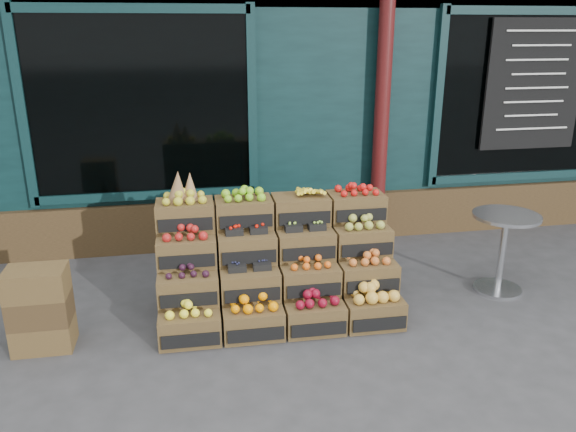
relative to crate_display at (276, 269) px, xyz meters
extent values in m
plane|color=#363638|center=(0.37, -0.43, -0.42)|extent=(60.00, 60.00, 0.00)
cube|color=black|center=(0.37, 4.77, 1.98)|extent=(12.00, 6.00, 4.80)
cube|color=black|center=(0.37, 1.82, 1.08)|extent=(12.00, 0.12, 3.00)
cube|color=#3D2C18|center=(0.37, 1.75, -0.12)|extent=(12.00, 0.18, 0.60)
cube|color=black|center=(-1.23, 1.75, 1.33)|extent=(2.40, 0.06, 2.00)
cube|color=black|center=(3.57, 1.75, 1.33)|extent=(2.40, 0.06, 2.00)
cylinder|color=#450F10|center=(1.57, 1.62, 1.18)|extent=(0.18, 0.18, 3.20)
cube|color=black|center=(3.57, 1.67, 1.48)|extent=(1.30, 0.04, 1.60)
cube|color=#513D1F|center=(-0.83, -0.42, -0.29)|extent=(0.54, 0.38, 0.26)
cube|color=black|center=(-0.83, -0.62, -0.31)|extent=(0.49, 0.03, 0.12)
cube|color=yellow|center=(-0.83, -0.42, -0.11)|extent=(0.43, 0.29, 0.09)
cube|color=#513D1F|center=(-0.28, -0.43, -0.29)|extent=(0.54, 0.38, 0.26)
cube|color=black|center=(-0.28, -0.63, -0.31)|extent=(0.49, 0.03, 0.12)
cube|color=orange|center=(-0.28, -0.43, -0.11)|extent=(0.43, 0.29, 0.09)
cube|color=#513D1F|center=(0.27, -0.45, -0.29)|extent=(0.54, 0.38, 0.26)
cube|color=black|center=(0.27, -0.64, -0.31)|extent=(0.49, 0.03, 0.12)
cube|color=maroon|center=(0.27, -0.45, -0.11)|extent=(0.43, 0.29, 0.10)
cube|color=#513D1F|center=(0.82, -0.46, -0.29)|extent=(0.54, 0.38, 0.26)
cube|color=black|center=(0.81, -0.65, -0.31)|extent=(0.49, 0.03, 0.12)
cube|color=gold|center=(0.82, -0.46, -0.09)|extent=(0.43, 0.29, 0.12)
cube|color=#513D1F|center=(-0.82, -0.20, -0.02)|extent=(0.54, 0.38, 0.26)
cube|color=black|center=(-0.83, -0.39, -0.05)|extent=(0.49, 0.03, 0.12)
cube|color=black|center=(-0.82, -0.20, 0.14)|extent=(0.43, 0.29, 0.07)
cube|color=#513D1F|center=(-0.28, -0.21, -0.02)|extent=(0.54, 0.38, 0.26)
cube|color=black|center=(-0.28, -0.41, -0.05)|extent=(0.49, 0.03, 0.12)
cube|color=#191B36|center=(-0.28, -0.21, 0.12)|extent=(0.43, 0.29, 0.03)
cube|color=#513D1F|center=(0.27, -0.22, -0.02)|extent=(0.54, 0.38, 0.26)
cube|color=black|center=(0.27, -0.42, -0.05)|extent=(0.49, 0.03, 0.12)
cube|color=#E05913|center=(0.27, -0.22, 0.14)|extent=(0.43, 0.29, 0.07)
cube|color=#513D1F|center=(0.82, -0.23, -0.02)|extent=(0.54, 0.38, 0.26)
cube|color=black|center=(0.82, -0.43, -0.05)|extent=(0.49, 0.03, 0.12)
cube|color=#C76226|center=(0.82, -0.23, 0.15)|extent=(0.43, 0.29, 0.09)
cube|color=#513D1F|center=(-0.82, 0.02, 0.24)|extent=(0.54, 0.38, 0.26)
cube|color=black|center=(-0.82, -0.17, 0.21)|extent=(0.49, 0.03, 0.12)
cube|color=#A01916|center=(-0.82, 0.02, 0.42)|extent=(0.43, 0.29, 0.09)
cube|color=#513D1F|center=(-0.27, 0.01, 0.24)|extent=(0.54, 0.38, 0.26)
cube|color=black|center=(-0.27, -0.18, 0.21)|extent=(0.49, 0.03, 0.12)
cube|color=red|center=(-0.27, 0.01, 0.39)|extent=(0.43, 0.29, 0.04)
cube|color=#513D1F|center=(0.28, 0.00, 0.24)|extent=(0.54, 0.38, 0.26)
cube|color=black|center=(0.27, -0.19, 0.21)|extent=(0.49, 0.03, 0.12)
cube|color=#8EBB3E|center=(0.28, 0.00, 0.39)|extent=(0.43, 0.29, 0.03)
cube|color=#513D1F|center=(0.83, -0.01, 0.24)|extent=(0.54, 0.38, 0.26)
cube|color=black|center=(0.82, -0.21, 0.21)|extent=(0.49, 0.03, 0.12)
cube|color=#9BA03D|center=(0.83, -0.01, 0.42)|extent=(0.43, 0.29, 0.09)
cube|color=#513D1F|center=(-0.81, 0.25, 0.50)|extent=(0.54, 0.38, 0.26)
cube|color=black|center=(-0.82, 0.05, 0.48)|extent=(0.49, 0.03, 0.12)
cube|color=gold|center=(-0.81, 0.25, 0.68)|extent=(0.43, 0.29, 0.09)
cube|color=#513D1F|center=(-0.27, 0.24, 0.50)|extent=(0.54, 0.38, 0.26)
cube|color=black|center=(-0.27, 0.04, 0.48)|extent=(0.49, 0.03, 0.12)
cube|color=#79BE1D|center=(-0.27, 0.24, 0.68)|extent=(0.43, 0.29, 0.09)
cube|color=#513D1F|center=(0.28, 0.23, 0.50)|extent=(0.54, 0.38, 0.26)
cube|color=black|center=(0.28, 0.03, 0.48)|extent=(0.49, 0.03, 0.12)
cube|color=yellow|center=(0.28, 0.23, 0.68)|extent=(0.43, 0.29, 0.08)
cube|color=#513D1F|center=(0.83, 0.21, 0.50)|extent=(0.54, 0.38, 0.26)
cube|color=black|center=(0.83, 0.02, 0.48)|extent=(0.49, 0.03, 0.12)
cube|color=red|center=(0.83, 0.21, 0.68)|extent=(0.43, 0.29, 0.08)
cube|color=#3D2C18|center=(0.00, -0.22, -0.29)|extent=(2.18, 0.41, 0.26)
cube|color=#3D2C18|center=(0.00, 0.01, -0.16)|extent=(2.18, 0.41, 0.53)
cube|color=#3D2C18|center=(0.01, 0.23, -0.02)|extent=(2.18, 0.41, 0.79)
cone|color=olive|center=(-0.87, 0.25, 0.79)|extent=(0.18, 0.18, 0.31)
cone|color=olive|center=(-0.75, 0.29, 0.77)|extent=(0.16, 0.16, 0.26)
cube|color=#513D1F|center=(-2.05, -0.31, -0.30)|extent=(0.49, 0.34, 0.24)
cube|color=#3D2C18|center=(-2.05, -0.31, -0.06)|extent=(0.49, 0.34, 0.24)
cube|color=#513D1F|center=(-2.05, -0.31, 0.18)|extent=(0.49, 0.34, 0.24)
cylinder|color=silver|center=(2.32, -0.03, -0.40)|extent=(0.48, 0.48, 0.03)
cylinder|color=silver|center=(2.32, -0.03, -0.01)|extent=(0.07, 0.07, 0.79)
cylinder|color=silver|center=(2.32, -0.03, 0.39)|extent=(0.66, 0.66, 0.03)
imported|color=#14461B|center=(-0.90, 2.32, 0.62)|extent=(0.88, 0.72, 2.09)
camera|label=1|loc=(-0.79, -4.80, 2.17)|focal=35.00mm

